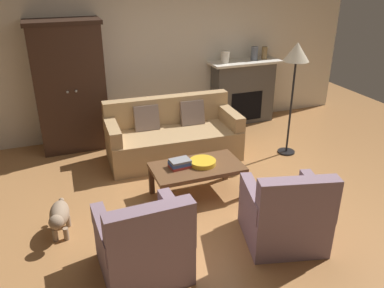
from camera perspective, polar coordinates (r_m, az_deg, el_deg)
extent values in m
plane|color=#B27A47|center=(4.95, 3.16, -8.03)|extent=(9.60, 9.60, 0.00)
cube|color=silver|center=(6.70, -5.56, 13.59)|extent=(7.20, 0.10, 2.80)
cube|color=#4C4947|center=(7.24, 7.26, 7.31)|extent=(1.10, 0.36, 1.08)
cube|color=black|center=(7.15, 7.85, 5.36)|extent=(0.60, 0.01, 0.52)
cube|color=white|center=(7.08, 7.58, 11.60)|extent=(1.26, 0.48, 0.04)
cube|color=#382319|center=(6.27, -17.07, 7.56)|extent=(1.00, 0.52, 1.89)
cube|color=#2F1E15|center=(6.07, -18.24, 16.36)|extent=(1.06, 0.55, 0.06)
sphere|color=#ADAFB5|center=(5.99, -17.46, 7.13)|extent=(0.04, 0.04, 0.04)
sphere|color=#ADAFB5|center=(6.00, -16.31, 7.29)|extent=(0.04, 0.04, 0.04)
cube|color=tan|center=(5.86, -2.62, -0.08)|extent=(1.93, 0.91, 0.44)
cube|color=tan|center=(6.01, -3.60, 4.94)|extent=(1.91, 0.25, 0.42)
cube|color=tan|center=(5.58, -11.40, 1.81)|extent=(0.19, 0.80, 0.22)
cube|color=tan|center=(6.02, 5.41, 3.90)|extent=(0.19, 0.80, 0.22)
cube|color=#7F6B60|center=(5.82, -6.56, 3.74)|extent=(0.37, 0.20, 0.37)
cube|color=#7F6B60|center=(5.99, 0.00, 4.52)|extent=(0.37, 0.20, 0.37)
cube|color=brown|center=(4.83, 0.73, -3.40)|extent=(1.10, 0.60, 0.05)
cube|color=brown|center=(4.58, -4.10, -8.20)|extent=(0.06, 0.06, 0.37)
cube|color=brown|center=(4.92, 7.40, -5.88)|extent=(0.06, 0.06, 0.37)
cube|color=brown|center=(5.01, -5.84, -5.17)|extent=(0.06, 0.06, 0.37)
cube|color=brown|center=(5.32, 4.82, -3.25)|extent=(0.06, 0.06, 0.37)
cylinder|color=gold|center=(4.84, 1.54, -2.64)|extent=(0.33, 0.33, 0.06)
cube|color=#B73833|center=(4.78, -1.79, -3.17)|extent=(0.26, 0.20, 0.03)
cube|color=#38569E|center=(4.77, -1.80, -2.80)|extent=(0.25, 0.19, 0.04)
cube|color=gray|center=(4.76, -1.74, -2.41)|extent=(0.25, 0.19, 0.03)
cylinder|color=beige|center=(6.88, 4.77, 12.35)|extent=(0.14, 0.14, 0.19)
cylinder|color=#565B66|center=(7.13, 8.95, 12.73)|extent=(0.12, 0.12, 0.23)
cylinder|color=olive|center=(7.23, 10.37, 12.74)|extent=(0.10, 0.10, 0.22)
cube|color=gray|center=(3.86, -7.08, -15.03)|extent=(0.78, 0.78, 0.42)
cube|color=gray|center=(3.35, -5.97, -12.40)|extent=(0.76, 0.18, 0.46)
cube|color=gray|center=(3.75, -2.41, -10.25)|extent=(0.14, 0.70, 0.20)
cube|color=gray|center=(3.62, -12.47, -12.30)|extent=(0.14, 0.70, 0.20)
cube|color=gray|center=(4.31, 12.84, -10.76)|extent=(0.92, 0.92, 0.42)
cube|color=gray|center=(3.83, 14.91, -7.99)|extent=(0.78, 0.34, 0.46)
cube|color=gray|center=(4.26, 17.46, -6.85)|extent=(0.29, 0.71, 0.20)
cube|color=gray|center=(4.05, 8.79, -7.64)|extent=(0.29, 0.71, 0.20)
cylinder|color=black|center=(6.29, 13.36, -1.07)|extent=(0.26, 0.26, 0.02)
cylinder|color=black|center=(6.03, 14.01, 4.99)|extent=(0.03, 0.03, 1.44)
cone|color=beige|center=(5.81, 14.85, 12.69)|extent=(0.36, 0.36, 0.26)
ellipsoid|color=gray|center=(4.48, -18.50, -9.46)|extent=(0.26, 0.43, 0.22)
sphere|color=gray|center=(4.25, -18.93, -10.57)|extent=(0.15, 0.15, 0.15)
cylinder|color=gray|center=(4.47, -17.63, -12.19)|extent=(0.06, 0.06, 0.14)
cylinder|color=gray|center=(4.49, -19.05, -12.26)|extent=(0.06, 0.06, 0.14)
cylinder|color=gray|center=(4.67, -17.38, -10.45)|extent=(0.06, 0.06, 0.14)
cylinder|color=gray|center=(4.68, -18.73, -10.53)|extent=(0.06, 0.06, 0.14)
sphere|color=gray|center=(4.66, -18.25, -7.70)|extent=(0.06, 0.06, 0.06)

